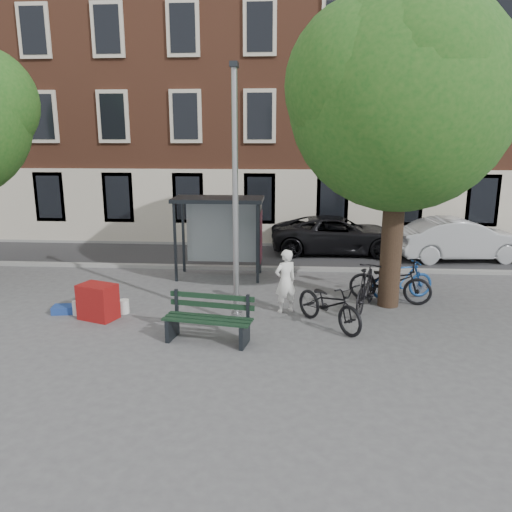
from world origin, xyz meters
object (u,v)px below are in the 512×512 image
object	(u,v)px
painter	(285,281)
bike_b	(402,279)
lamppost	(236,211)
bike_c	(329,304)
car_dark	(338,235)
bus_shelter	(231,219)
car_silver	(461,239)
bike_d	(366,288)
bench	(209,321)
notice_sign	(395,248)
bike_a	(390,282)
red_stand	(98,302)

from	to	relation	value
painter	bike_b	distance (m)	3.59
lamppost	bike_b	bearing A→B (deg)	25.65
bike_b	bike_c	world-z (taller)	bike_c
lamppost	car_dark	size ratio (longest dim) A/B	1.17
bus_shelter	car_silver	world-z (taller)	bus_shelter
lamppost	bike_d	distance (m)	4.13
bench	bike_b	size ratio (longest dim) A/B	1.12
notice_sign	bench	bearing A→B (deg)	-157.15
car_dark	painter	bearing A→B (deg)	163.53
lamppost	bike_c	distance (m)	3.17
lamppost	notice_sign	bearing A→B (deg)	28.38
bike_a	notice_sign	distance (m)	1.01
painter	car_silver	xyz separation A→B (m)	(6.43, 6.19, -0.06)
bus_shelter	painter	bearing A→B (deg)	-61.47
bench	bike_b	world-z (taller)	bike_b
red_stand	bus_shelter	bearing A→B (deg)	55.29
painter	car_silver	bearing A→B (deg)	-166.54
car_dark	red_stand	distance (m)	10.37
bike_d	red_stand	size ratio (longest dim) A/B	2.23
bike_c	notice_sign	distance (m)	3.34
bike_b	car_silver	world-z (taller)	car_silver
bench	bike_d	bearing A→B (deg)	41.54
bus_shelter	painter	world-z (taller)	bus_shelter
bike_c	red_stand	bearing A→B (deg)	140.48
red_stand	bench	bearing A→B (deg)	-21.67
painter	bike_a	size ratio (longest dim) A/B	0.75
car_silver	bench	bearing A→B (deg)	128.78
bus_shelter	bench	distance (m)	5.56
bike_d	red_stand	bearing A→B (deg)	30.60
bus_shelter	painter	distance (m)	3.94
bike_a	red_stand	distance (m)	7.81
bike_a	bike_b	bearing A→B (deg)	-32.80
bus_shelter	red_stand	size ratio (longest dim) A/B	3.17
bike_b	bike_d	size ratio (longest dim) A/B	0.92
bike_c	lamppost	bearing A→B (deg)	136.52
bike_d	car_dark	xyz separation A→B (m)	(-0.15, 6.77, 0.12)
bike_a	notice_sign	world-z (taller)	notice_sign
notice_sign	bus_shelter	bearing A→B (deg)	145.75
bike_b	bike_d	bearing A→B (deg)	116.53
car_dark	red_stand	xyz separation A→B (m)	(-6.67, -7.93, -0.28)
bike_c	bike_a	bearing A→B (deg)	9.87
bench	bike_a	size ratio (longest dim) A/B	0.92
lamppost	bench	size ratio (longest dim) A/B	2.95
bench	bike_c	world-z (taller)	bike_c
car_silver	notice_sign	distance (m)	5.78
red_stand	notice_sign	bearing A→B (deg)	17.02
bike_d	notice_sign	world-z (taller)	notice_sign
bike_c	car_dark	distance (m)	8.13
bus_shelter	car_silver	size ratio (longest dim) A/B	0.60
painter	bike_b	xyz separation A→B (m)	(3.30, 1.38, -0.28)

